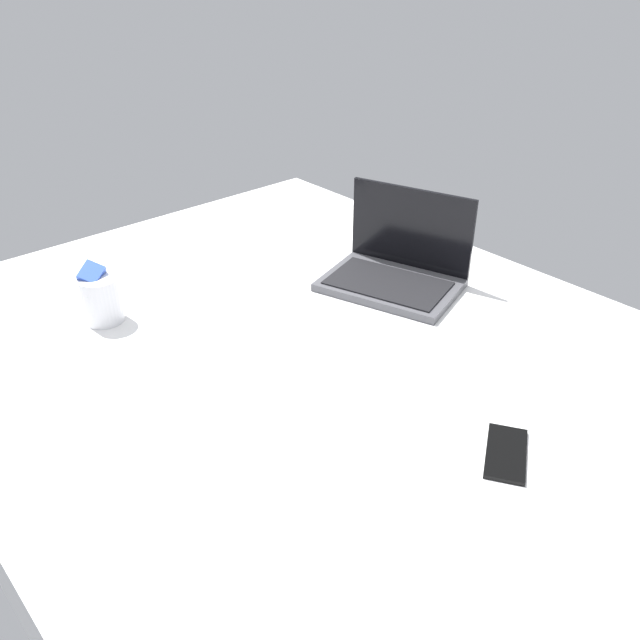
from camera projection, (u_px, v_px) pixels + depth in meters
bed_mattress at (313, 385)px, 147.24cm from camera, size 180.00×140.00×18.00cm
laptop at (396, 268)px, 167.22cm from camera, size 38.51×32.12×23.00cm
snack_cup at (101, 297)px, 150.76cm from camera, size 10.37×9.00×14.42cm
cell_phone at (506, 453)px, 114.47cm from camera, size 13.18×15.48×0.80cm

